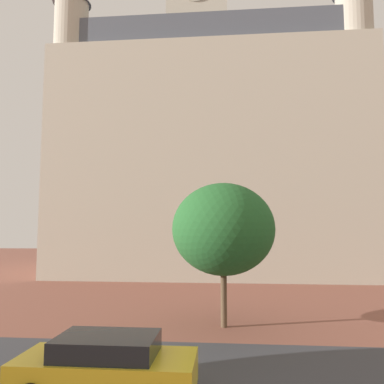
% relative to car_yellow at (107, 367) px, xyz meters
% --- Properties ---
extents(ground_plane, '(120.00, 120.00, 0.00)m').
position_rel_car_yellow_xyz_m(ground_plane, '(1.36, 3.12, -0.70)').
color(ground_plane, brown).
extents(street_asphalt_strip, '(120.00, 6.25, 0.00)m').
position_rel_car_yellow_xyz_m(street_asphalt_strip, '(1.36, 1.37, -0.69)').
color(street_asphalt_strip, '#38383D').
rests_on(street_asphalt_strip, ground_plane).
extents(landmark_building, '(26.47, 15.27, 34.69)m').
position_rel_car_yellow_xyz_m(landmark_building, '(1.38, 26.24, 10.58)').
color(landmark_building, '#B2A893').
rests_on(landmark_building, ground_plane).
extents(car_yellow, '(4.22, 2.00, 1.43)m').
position_rel_car_yellow_xyz_m(car_yellow, '(0.00, 0.00, 0.00)').
color(car_yellow, gold).
rests_on(car_yellow, ground_plane).
extents(tree_curb_far, '(4.24, 4.24, 5.87)m').
position_rel_car_yellow_xyz_m(tree_curb_far, '(2.74, 6.65, 3.26)').
color(tree_curb_far, brown).
rests_on(tree_curb_far, ground_plane).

